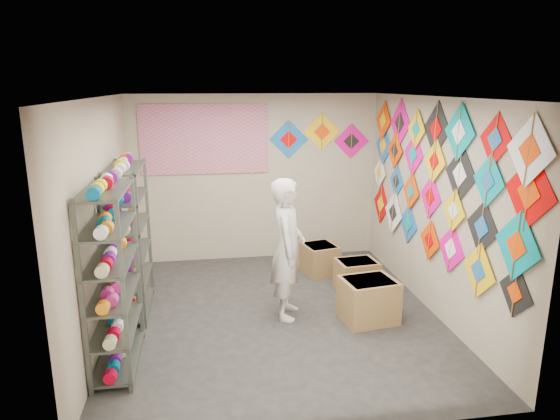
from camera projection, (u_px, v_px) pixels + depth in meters
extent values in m
plane|color=#272522|center=(276.00, 315.00, 6.31)|extent=(4.50, 4.50, 0.00)
plane|color=tan|center=(255.00, 178.00, 8.13)|extent=(4.00, 0.00, 4.00)
plane|color=tan|center=(319.00, 285.00, 3.82)|extent=(4.00, 0.00, 4.00)
plane|color=tan|center=(102.00, 219.00, 5.67)|extent=(0.00, 4.50, 4.50)
plane|color=tan|center=(432.00, 206.00, 6.28)|extent=(0.00, 4.50, 4.50)
plane|color=#665F56|center=(275.00, 97.00, 5.65)|extent=(4.50, 4.50, 0.00)
cube|color=#4C5147|center=(113.00, 279.00, 4.99)|extent=(0.40, 1.10, 1.90)
cube|color=#4C5147|center=(130.00, 240.00, 6.24)|extent=(0.40, 1.10, 1.90)
cylinder|color=#F12D9E|center=(103.00, 289.00, 4.51)|extent=(0.12, 0.10, 0.12)
cylinder|color=orange|center=(107.00, 281.00, 4.69)|extent=(0.12, 0.10, 0.12)
cylinder|color=yellow|center=(110.00, 274.00, 4.88)|extent=(0.12, 0.10, 0.12)
cylinder|color=white|center=(114.00, 267.00, 5.06)|extent=(0.12, 0.10, 0.12)
cylinder|color=red|center=(117.00, 260.00, 5.24)|extent=(0.12, 0.10, 0.12)
cylinder|color=#741491|center=(119.00, 254.00, 5.43)|extent=(0.12, 0.10, 0.12)
cylinder|color=beige|center=(124.00, 245.00, 5.75)|extent=(0.12, 0.10, 0.12)
cylinder|color=#066A9C|center=(126.00, 240.00, 5.94)|extent=(0.12, 0.10, 0.12)
cylinder|color=#F12D9E|center=(128.00, 235.00, 6.12)|extent=(0.12, 0.10, 0.12)
cylinder|color=orange|center=(130.00, 231.00, 6.30)|extent=(0.12, 0.10, 0.12)
cylinder|color=yellow|center=(132.00, 226.00, 6.49)|extent=(0.12, 0.10, 0.12)
cylinder|color=white|center=(134.00, 222.00, 6.67)|extent=(0.12, 0.10, 0.12)
cube|color=black|center=(516.00, 292.00, 4.64)|extent=(0.01, 0.51, 0.51)
cube|color=yellow|center=(479.00, 271.00, 5.22)|extent=(0.01, 0.62, 0.62)
cube|color=#F2068E|center=(451.00, 249.00, 5.82)|extent=(0.04, 0.60, 0.60)
cube|color=#FF4000|center=(430.00, 240.00, 6.33)|extent=(0.02, 0.53, 0.53)
cube|color=#1765B5|center=(408.00, 224.00, 7.01)|extent=(0.01, 0.58, 0.58)
cube|color=white|center=(393.00, 213.00, 7.50)|extent=(0.04, 0.65, 0.65)
cube|color=#D90101|center=(381.00, 204.00, 8.05)|extent=(0.02, 0.65, 0.65)
cube|color=#00929B|center=(517.00, 246.00, 4.56)|extent=(0.03, 0.68, 0.68)
cube|color=black|center=(482.00, 227.00, 5.16)|extent=(0.03, 0.60, 0.60)
cube|color=yellow|center=(454.00, 211.00, 5.69)|extent=(0.01, 0.51, 0.51)
cube|color=#F2068E|center=(430.00, 197.00, 6.30)|extent=(0.03, 0.58, 0.58)
cube|color=#FF4000|center=(411.00, 191.00, 6.84)|extent=(0.02, 0.52, 0.52)
cube|color=#1765B5|center=(397.00, 181.00, 7.38)|extent=(0.02, 0.51, 0.51)
cube|color=white|center=(380.00, 173.00, 8.01)|extent=(0.03, 0.51, 0.51)
cube|color=#D90101|center=(530.00, 193.00, 4.39)|extent=(0.03, 0.72, 0.72)
cube|color=#00929B|center=(489.00, 181.00, 4.98)|extent=(0.02, 0.55, 0.55)
cube|color=black|center=(460.00, 174.00, 5.55)|extent=(0.01, 0.67, 0.67)
cube|color=yellow|center=(435.00, 161.00, 6.11)|extent=(0.04, 0.56, 0.56)
cube|color=#F2068E|center=(413.00, 154.00, 6.76)|extent=(0.03, 0.62, 0.62)
cube|color=#FF4000|center=(395.00, 150.00, 7.35)|extent=(0.01, 0.55, 0.55)
cube|color=#1765B5|center=(383.00, 145.00, 7.85)|extent=(0.03, 0.65, 0.65)
cube|color=white|center=(530.00, 150.00, 4.33)|extent=(0.03, 0.67, 0.67)
cube|color=#D90101|center=(496.00, 139.00, 4.86)|extent=(0.03, 0.55, 0.55)
cube|color=#00929B|center=(459.00, 132.00, 5.50)|extent=(0.01, 0.66, 0.66)
cube|color=black|center=(436.00, 129.00, 6.07)|extent=(0.02, 0.69, 0.69)
cube|color=yellow|center=(416.00, 129.00, 6.59)|extent=(0.01, 0.53, 0.53)
cube|color=#F2068E|center=(400.00, 123.00, 7.17)|extent=(0.03, 0.72, 0.72)
cube|color=#FF4000|center=(383.00, 120.00, 7.76)|extent=(0.04, 0.61, 0.61)
cube|color=#1765B5|center=(289.00, 139.00, 8.05)|extent=(0.63, 0.02, 0.63)
cube|color=yellow|center=(322.00, 132.00, 8.11)|extent=(0.61, 0.02, 0.61)
cube|color=#F2068E|center=(351.00, 141.00, 8.22)|extent=(0.59, 0.02, 0.59)
cube|color=#9552B2|center=(204.00, 139.00, 7.83)|extent=(2.00, 0.01, 1.10)
imported|color=beige|center=(288.00, 249.00, 6.12)|extent=(0.84, 0.73, 1.76)
cube|color=olive|center=(368.00, 300.00, 6.13)|extent=(0.71, 0.62, 0.53)
cube|color=olive|center=(357.00, 276.00, 7.01)|extent=(0.59, 0.50, 0.45)
cube|color=olive|center=(320.00, 259.00, 7.68)|extent=(0.57, 0.61, 0.45)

